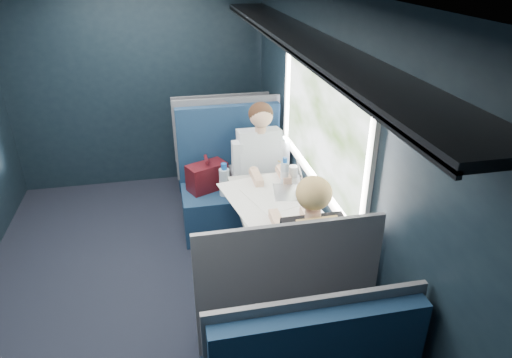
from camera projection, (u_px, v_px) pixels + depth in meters
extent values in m
cube|color=black|center=(149.00, 292.00, 3.75)|extent=(2.80, 4.20, 0.01)
cube|color=black|center=(326.00, 149.00, 3.49)|extent=(0.10, 4.20, 2.30)
cube|color=black|center=(138.00, 86.00, 5.11)|extent=(2.80, 0.10, 2.30)
cube|color=silver|center=(322.00, 72.00, 3.21)|extent=(0.03, 1.84, 0.07)
cube|color=silver|center=(315.00, 180.00, 3.59)|extent=(0.03, 1.84, 0.07)
cube|color=silver|center=(368.00, 182.00, 2.63)|extent=(0.03, 0.07, 0.78)
cube|color=silver|center=(287.00, 96.00, 4.17)|extent=(0.03, 0.07, 0.78)
cube|color=black|center=(302.00, 39.00, 3.07)|extent=(0.36, 4.10, 0.04)
cube|color=black|center=(278.00, 43.00, 3.05)|extent=(0.02, 4.10, 0.03)
cube|color=red|center=(324.00, 51.00, 3.14)|extent=(0.01, 0.10, 0.12)
cylinder|color=#54565E|center=(254.00, 244.00, 3.75)|extent=(0.08, 0.08, 0.70)
cube|color=beige|center=(276.00, 203.00, 3.61)|extent=(0.62, 1.00, 0.04)
cube|color=#0D203A|center=(235.00, 210.00, 4.48)|extent=(1.00, 0.50, 0.45)
cube|color=#0D203A|center=(229.00, 142.00, 4.47)|extent=(1.00, 0.10, 0.75)
cube|color=#54565E|center=(228.00, 138.00, 4.51)|extent=(1.04, 0.03, 0.82)
cube|color=#54565E|center=(235.00, 183.00, 4.29)|extent=(0.06, 0.40, 0.20)
cube|color=#4C1017|center=(207.00, 177.00, 4.35)|extent=(0.42, 0.33, 0.26)
cylinder|color=#4C1017|center=(206.00, 159.00, 4.26)|extent=(0.09, 0.15, 0.03)
cylinder|color=silver|center=(224.00, 182.00, 4.24)|extent=(0.10, 0.10, 0.26)
cylinder|color=#1653AC|center=(224.00, 166.00, 4.16)|extent=(0.05, 0.05, 0.06)
cube|color=#0D203A|center=(272.00, 324.00, 3.12)|extent=(1.00, 0.50, 0.45)
cube|color=#0D203A|center=(286.00, 283.00, 2.58)|extent=(1.00, 0.10, 0.75)
cube|color=#54565E|center=(289.00, 286.00, 2.53)|extent=(1.04, 0.03, 0.82)
cube|color=#54565E|center=(271.00, 282.00, 3.01)|extent=(0.06, 0.40, 0.20)
cube|color=#0D203A|center=(220.00, 164.00, 5.44)|extent=(1.00, 0.40, 0.45)
cube|color=#0D203A|center=(221.00, 127.00, 4.98)|extent=(1.00, 0.10, 0.66)
cube|color=#54565E|center=(222.00, 127.00, 4.92)|extent=(1.04, 0.03, 0.72)
cube|color=#54565E|center=(314.00, 356.00, 2.16)|extent=(1.04, 0.03, 0.72)
cube|color=black|center=(263.00, 187.00, 4.27)|extent=(0.36, 0.44, 0.16)
cube|color=black|center=(267.00, 226.00, 4.23)|extent=(0.32, 0.12, 0.45)
cube|color=silver|center=(259.00, 156.00, 4.29)|extent=(0.40, 0.29, 0.53)
cylinder|color=#D8A88C|center=(261.00, 129.00, 4.13)|extent=(0.10, 0.10, 0.06)
sphere|color=#D8A88C|center=(261.00, 116.00, 4.05)|extent=(0.21, 0.21, 0.21)
sphere|color=#382114|center=(261.00, 114.00, 4.06)|extent=(0.22, 0.22, 0.22)
cube|color=silver|center=(237.00, 159.00, 4.22)|extent=(0.09, 0.12, 0.34)
cube|color=silver|center=(283.00, 155.00, 4.30)|extent=(0.09, 0.12, 0.34)
cube|color=black|center=(303.00, 271.00, 3.15)|extent=(0.36, 0.44, 0.16)
cube|color=black|center=(294.00, 287.00, 3.46)|extent=(0.32, 0.12, 0.45)
cube|color=black|center=(312.00, 256.00, 2.90)|extent=(0.40, 0.29, 0.53)
cylinder|color=#D8A88C|center=(313.00, 215.00, 2.80)|extent=(0.10, 0.10, 0.06)
sphere|color=#D8A88C|center=(313.00, 194.00, 2.76)|extent=(0.21, 0.21, 0.21)
sphere|color=tan|center=(314.00, 193.00, 2.74)|extent=(0.22, 0.22, 0.22)
cube|color=black|center=(277.00, 256.00, 2.89)|extent=(0.09, 0.12, 0.34)
cube|color=black|center=(343.00, 248.00, 2.97)|extent=(0.09, 0.12, 0.34)
cube|color=tan|center=(317.00, 245.00, 2.79)|extent=(0.26, 0.07, 0.36)
cube|color=white|center=(270.00, 201.00, 3.60)|extent=(0.76, 0.97, 0.01)
cube|color=silver|center=(288.00, 193.00, 3.71)|extent=(0.27, 0.34, 0.01)
cube|color=silver|center=(301.00, 179.00, 3.68)|extent=(0.06, 0.30, 0.21)
cube|color=black|center=(300.00, 179.00, 3.68)|extent=(0.05, 0.26, 0.17)
cylinder|color=silver|center=(285.00, 173.00, 3.83)|extent=(0.07, 0.07, 0.19)
cylinder|color=#1653AC|center=(285.00, 160.00, 3.78)|extent=(0.04, 0.04, 0.04)
cylinder|color=white|center=(293.00, 171.00, 3.97)|extent=(0.08, 0.08, 0.10)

